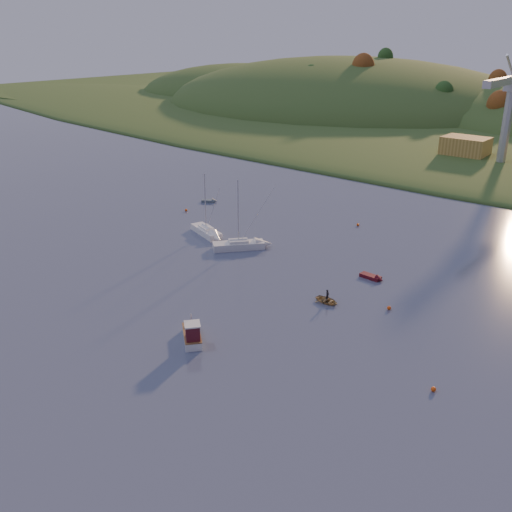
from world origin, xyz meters
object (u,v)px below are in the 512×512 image
Objects in this scene: fishing_boat at (192,332)px; grey_dinghy at (211,201)px; red_tender at (375,278)px; sailboat_near at (238,245)px; sailboat_far at (206,230)px; canoe at (327,300)px.

fishing_boat is 1.74× the size of grey_dinghy.
red_tender is 46.20m from grey_dinghy.
sailboat_near is 1.07× the size of sailboat_far.
sailboat_near is 22.70m from canoe.
fishing_boat is at bearing 162.08° from canoe.
sailboat_near reaches higher than sailboat_far.
sailboat_far is 31.48m from red_tender.
fishing_boat reaches higher than grey_dinghy.
canoe is 10.46m from red_tender.
sailboat_far is (-23.38, 26.44, -0.14)m from fishing_boat.
red_tender is (8.07, 27.82, -0.59)m from fishing_boat.
grey_dinghy is (-44.25, 13.28, -0.01)m from red_tender.
canoe is 0.96× the size of grey_dinghy.
red_tender reaches higher than grey_dinghy.
fishing_boat is 1.59× the size of red_tender.
sailboat_far is (-8.80, 1.69, -0.04)m from sailboat_near.
sailboat_near is 3.41× the size of grey_dinghy.
sailboat_near is at bearing -19.75° from fishing_boat.
canoe is at bearing -68.43° from sailboat_near.
red_tender is at bearing -66.42° from fishing_boat.
sailboat_near is at bearing 8.73° from sailboat_far.
fishing_boat is 54.76m from grey_dinghy.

